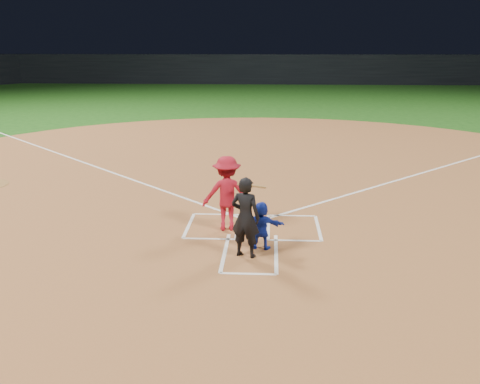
# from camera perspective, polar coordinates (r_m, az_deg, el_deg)

# --- Properties ---
(ground) EXTENTS (120.00, 120.00, 0.00)m
(ground) POSITION_cam_1_polar(r_m,az_deg,el_deg) (13.14, 1.41, -3.76)
(ground) COLOR #174812
(ground) RESTS_ON ground
(home_plate_dirt) EXTENTS (28.00, 28.00, 0.01)m
(home_plate_dirt) POSITION_cam_1_polar(r_m,az_deg,el_deg) (18.90, 2.04, 2.28)
(home_plate_dirt) COLOR brown
(home_plate_dirt) RESTS_ON ground
(stadium_wall_far) EXTENTS (80.00, 1.20, 3.20)m
(stadium_wall_far) POSITION_cam_1_polar(r_m,az_deg,el_deg) (60.46, 3.04, 12.94)
(stadium_wall_far) COLOR black
(stadium_wall_far) RESTS_ON ground
(home_plate) EXTENTS (0.60, 0.60, 0.02)m
(home_plate) POSITION_cam_1_polar(r_m,az_deg,el_deg) (13.13, 1.41, -3.67)
(home_plate) COLOR silver
(home_plate) RESTS_ON home_plate_dirt
(catcher) EXTENTS (1.03, 0.52, 1.06)m
(catcher) POSITION_cam_1_polar(r_m,az_deg,el_deg) (11.61, 2.28, -3.57)
(catcher) COLOR #1429A3
(catcher) RESTS_ON home_plate_dirt
(umpire) EXTENTS (0.72, 0.59, 1.72)m
(umpire) POSITION_cam_1_polar(r_m,az_deg,el_deg) (11.08, 0.59, -2.71)
(umpire) COLOR black
(umpire) RESTS_ON home_plate_dirt
(chalk_markings) EXTENTS (28.35, 17.32, 0.01)m
(chalk_markings) POSITION_cam_1_polar(r_m,az_deg,el_deg) (18.21, 1.99, 1.79)
(chalk_markings) COLOR white
(chalk_markings) RESTS_ON home_plate_dirt
(batter_at_plate) EXTENTS (1.56, 0.87, 1.80)m
(batter_at_plate) POSITION_cam_1_polar(r_m,az_deg,el_deg) (12.69, -1.41, -0.15)
(batter_at_plate) COLOR maroon
(batter_at_plate) RESTS_ON home_plate_dirt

